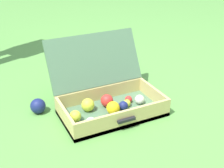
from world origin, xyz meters
The scene contains 3 objects.
ground_plane centered at (0.00, 0.00, 0.00)m, with size 16.00×16.00×0.00m, color #569342.
open_suitcase centered at (-0.06, 0.04, 0.10)m, with size 0.62×0.54×0.43m.
stray_ball_on_grass centered at (-0.46, 0.19, 0.05)m, with size 0.10×0.10×0.10m, color navy.
Camera 1 is at (-0.76, -1.46, 1.01)m, focal length 48.28 mm.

